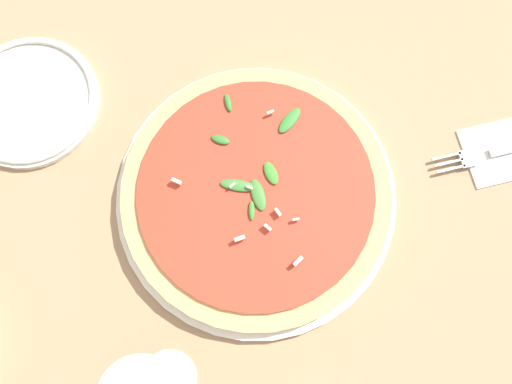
{
  "coord_description": "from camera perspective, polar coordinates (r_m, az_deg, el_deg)",
  "views": [
    {
      "loc": [
        0.03,
        0.14,
        0.64
      ],
      "look_at": [
        -0.01,
        -0.01,
        0.03
      ],
      "focal_mm": 35.0,
      "sensor_mm": 36.0,
      "label": 1
    }
  ],
  "objects": [
    {
      "name": "ground_plane",
      "position": [
        0.66,
        -0.9,
        -1.47
      ],
      "size": [
        6.0,
        6.0,
        0.0
      ],
      "primitive_type": "plane",
      "color": "#9E7A56"
    },
    {
      "name": "pizza_arugula_main",
      "position": [
        0.64,
        0.0,
        -0.27
      ],
      "size": [
        0.36,
        0.36,
        0.05
      ],
      "color": "silver",
      "rests_on": "ground_plane"
    },
    {
      "name": "napkin",
      "position": [
        0.76,
        27.24,
        4.44
      ],
      "size": [
        0.14,
        0.09,
        0.01
      ],
      "rotation": [
        0.0,
        0.0,
        -0.07
      ],
      "color": "silver",
      "rests_on": "ground_plane"
    },
    {
      "name": "fork",
      "position": [
        0.75,
        26.92,
        4.45
      ],
      "size": [
        0.21,
        0.03,
        0.0
      ],
      "rotation": [
        0.0,
        0.0,
        -0.08
      ],
      "color": "silver",
      "rests_on": "ground_plane"
    },
    {
      "name": "side_plate_white",
      "position": [
        0.76,
        -24.56,
        9.46
      ],
      "size": [
        0.19,
        0.19,
        0.02
      ],
      "color": "silver",
      "rests_on": "ground_plane"
    }
  ]
}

